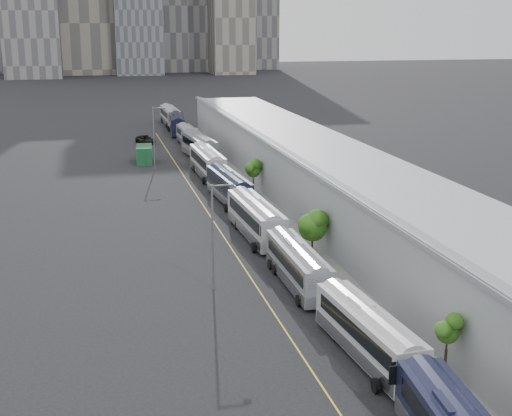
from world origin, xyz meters
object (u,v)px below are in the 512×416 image
object	(u,v)px
bus_9	(177,126)
suv	(146,140)
bus_3	(298,269)
bus_10	(170,117)
bus_7	(199,149)
bus_5	(229,189)
shipping_container	(144,154)
bus_8	(188,138)
bus_2	(368,338)
bus_4	(256,222)
street_lamp_near	(215,230)
street_lamp_far	(155,134)
bus_6	(208,165)

from	to	relation	value
bus_9	suv	world-z (taller)	bus_9
bus_3	bus_10	size ratio (longest dim) A/B	0.89
suv	bus_9	bearing A→B (deg)	42.33
bus_7	bus_5	bearing A→B (deg)	-96.93
bus_7	shipping_container	size ratio (longest dim) A/B	2.52
bus_3	bus_8	size ratio (longest dim) A/B	0.99
bus_2	suv	bearing A→B (deg)	90.31
bus_4	bus_8	bearing A→B (deg)	86.64
bus_7	bus_9	world-z (taller)	bus_7
bus_5	shipping_container	distance (m)	29.46
bus_9	street_lamp_near	xyz separation A→B (m)	(-7.54, -86.88, 3.51)
shipping_container	bus_4	bearing A→B (deg)	-74.69
bus_7	bus_9	distance (m)	28.38
bus_9	shipping_container	size ratio (longest dim) A/B	2.41
bus_3	bus_9	size ratio (longest dim) A/B	0.90
bus_8	suv	xyz separation A→B (m)	(-7.30, 4.59, -0.75)
bus_4	bus_8	size ratio (longest dim) A/B	1.12
bus_4	street_lamp_far	bearing A→B (deg)	97.61
bus_2	shipping_container	size ratio (longest dim) A/B	2.20
bus_2	street_lamp_far	xyz separation A→B (m)	(-7.49, 66.28, 3.89)
bus_10	bus_2	bearing A→B (deg)	-91.10
bus_3	bus_10	bearing A→B (deg)	89.50
bus_4	bus_5	bearing A→B (deg)	86.97
bus_4	bus_6	distance (m)	30.93
bus_3	shipping_container	bearing A→B (deg)	97.92
bus_5	bus_9	xyz separation A→B (m)	(0.73, 57.84, 0.04)
street_lamp_near	bus_3	bearing A→B (deg)	-6.18
bus_4	bus_8	world-z (taller)	bus_4
street_lamp_near	bus_2	bearing A→B (deg)	-63.03
bus_4	suv	bearing A→B (deg)	93.40
bus_3	street_lamp_near	xyz separation A→B (m)	(-6.85, 0.74, 3.64)
bus_2	bus_9	world-z (taller)	bus_9
bus_5	shipping_container	world-z (taller)	bus_5
bus_8	bus_7	bearing A→B (deg)	-92.23
bus_4	bus_6	size ratio (longest dim) A/B	0.98
bus_4	street_lamp_near	xyz separation A→B (m)	(-6.61, -13.66, 3.47)
bus_4	bus_10	size ratio (longest dim) A/B	1.00
bus_6	shipping_container	size ratio (longest dim) A/B	2.50
bus_3	bus_5	xyz separation A→B (m)	(-0.04, 29.78, 0.10)
bus_7	bus_9	bearing A→B (deg)	84.90
street_lamp_far	shipping_container	bearing A→B (deg)	102.25
bus_4	bus_10	xyz separation A→B (m)	(1.07, 86.55, 0.01)
bus_6	bus_8	xyz separation A→B (m)	(0.98, 26.94, -0.21)
suv	bus_2	bearing A→B (deg)	-99.66
bus_4	suv	world-z (taller)	bus_4
bus_2	bus_3	distance (m)	13.99
bus_2	street_lamp_near	world-z (taller)	street_lamp_near
bus_9	bus_10	xyz separation A→B (m)	(0.14, 13.32, 0.05)
bus_10	bus_8	bearing A→B (deg)	-90.97
bus_6	bus_8	size ratio (longest dim) A/B	1.14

